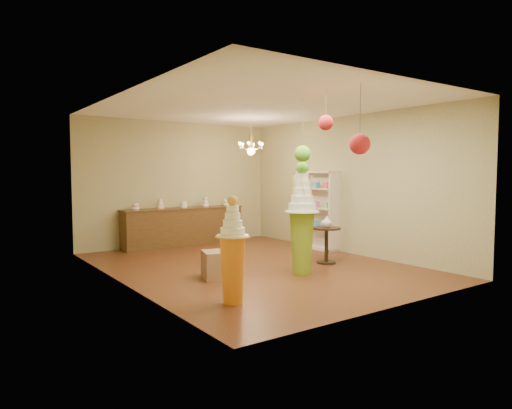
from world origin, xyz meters
TOP-DOWN VIEW (x-y plane):
  - floor at (0.00, 0.00)m, footprint 6.50×6.50m
  - ceiling at (0.00, 0.00)m, footprint 6.50×6.50m
  - wall_back at (0.00, 3.25)m, footprint 5.00×0.04m
  - wall_front at (0.00, -3.25)m, footprint 5.00×0.04m
  - wall_left at (-2.50, 0.00)m, footprint 0.04×6.50m
  - wall_right at (2.50, 0.00)m, footprint 0.04×6.50m
  - pedestal_green at (0.31, -1.03)m, footprint 0.73×0.73m
  - pedestal_orange at (-1.65, -1.88)m, footprint 0.46×0.46m
  - burlap_riser at (-1.06, -0.49)m, footprint 0.63×0.63m
  - sideboard at (0.00, 2.97)m, footprint 3.04×0.54m
  - shelving_unit at (2.34, 0.80)m, footprint 0.33×1.20m
  - round_table at (1.30, -0.61)m, footprint 0.69×0.69m
  - vase at (1.30, -0.61)m, footprint 0.27×0.27m
  - pom_red_left at (-0.03, -2.64)m, footprint 0.29×0.29m
  - pom_green_mid at (0.11, -1.26)m, footprint 0.27×0.27m
  - pom_red_right at (-0.02, -1.95)m, footprint 0.23×0.23m
  - chandelier at (0.96, 1.49)m, footprint 0.75×0.75m

SIDE VIEW (x-z plane):
  - floor at x=0.00m, z-range 0.00..0.00m
  - burlap_riser at x=-1.06m, z-range 0.00..0.46m
  - round_table at x=1.30m, z-range 0.10..0.81m
  - sideboard at x=0.00m, z-range -0.10..1.06m
  - pedestal_orange at x=-1.65m, z-range -0.14..1.32m
  - pedestal_green at x=0.31m, z-range -0.17..1.79m
  - vase at x=1.30m, z-range 0.71..0.93m
  - shelving_unit at x=2.34m, z-range 0.00..1.80m
  - wall_back at x=0.00m, z-range 0.00..3.00m
  - wall_front at x=0.00m, z-range 0.00..3.00m
  - wall_left at x=-2.50m, z-range 0.00..3.00m
  - wall_right at x=2.50m, z-range 0.00..3.00m
  - pom_green_mid at x=0.11m, z-range 1.55..2.61m
  - pom_red_left at x=-0.03m, z-range 1.67..2.66m
  - chandelier at x=0.96m, z-range 1.88..2.73m
  - pom_red_right at x=-0.02m, z-range 2.23..2.82m
  - ceiling at x=0.00m, z-range 3.00..3.00m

